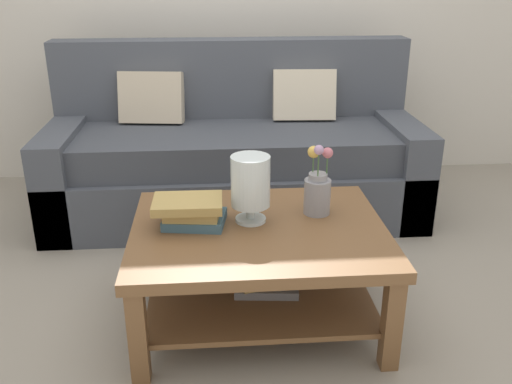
{
  "coord_description": "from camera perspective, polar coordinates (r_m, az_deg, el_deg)",
  "views": [
    {
      "loc": [
        -0.21,
        -2.52,
        1.5
      ],
      "look_at": [
        -0.02,
        -0.22,
        0.56
      ],
      "focal_mm": 39.2,
      "sensor_mm": 36.0,
      "label": 1
    }
  ],
  "objects": [
    {
      "name": "glass_hurricane_vase",
      "position": [
        2.38,
        -0.57,
        0.89
      ],
      "size": [
        0.17,
        0.17,
        0.3
      ],
      "color": "silver",
      "rests_on": "coffee_table"
    },
    {
      "name": "book_stack_main",
      "position": [
        2.41,
        -6.59,
        -1.93
      ],
      "size": [
        0.32,
        0.24,
        0.12
      ],
      "color": "#3D6075",
      "rests_on": "coffee_table"
    },
    {
      "name": "couch",
      "position": [
        3.59,
        -2.19,
        3.71
      ],
      "size": [
        2.3,
        0.9,
        1.06
      ],
      "color": "#474C56",
      "rests_on": "ground"
    },
    {
      "name": "coffee_table",
      "position": [
        2.46,
        0.34,
        -6.3
      ],
      "size": [
        1.09,
        0.87,
        0.46
      ],
      "color": "brown",
      "rests_on": "ground"
    },
    {
      "name": "ground_plane",
      "position": [
        2.94,
        0.08,
        -8.46
      ],
      "size": [
        10.0,
        10.0,
        0.0
      ],
      "primitive_type": "plane",
      "color": "gray"
    },
    {
      "name": "flower_pitcher",
      "position": [
        2.5,
        6.29,
        0.23
      ],
      "size": [
        0.12,
        0.12,
        0.33
      ],
      "color": "gray",
      "rests_on": "coffee_table"
    }
  ]
}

